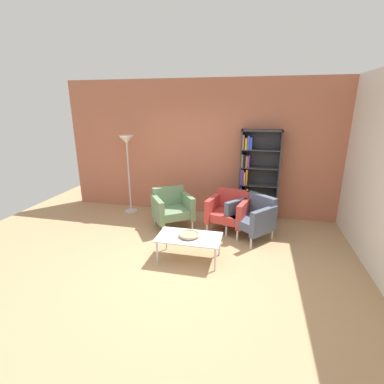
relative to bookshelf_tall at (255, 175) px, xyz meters
The scene contains 9 objects.
ground_plane 2.67m from the bookshelf_tall, 115.62° to the right, with size 8.32×8.32×0.00m, color tan.
brick_back_panel 1.20m from the bookshelf_tall, 168.81° to the left, with size 6.40×0.12×2.90m, color #B2664C.
bookshelf_tall is the anchor object (origin of this frame).
coffee_table_low 2.27m from the bookshelf_tall, 115.30° to the right, with size 1.00×0.56×0.40m.
decorative_bowl 2.25m from the bookshelf_tall, 115.30° to the right, with size 0.32×0.32×0.05m.
armchair_near_window 1.01m from the bookshelf_tall, 121.20° to the right, with size 0.85×0.80×0.78m.
armchair_spare_guest 1.85m from the bookshelf_tall, 152.63° to the right, with size 0.95×0.93×0.78m.
armchair_corner_red 1.08m from the bookshelf_tall, 89.64° to the right, with size 0.95×0.94×0.78m.
floor_lamp_torchiere 2.80m from the bookshelf_tall, behind, with size 0.32×0.32×1.74m.
Camera 1 is at (1.08, -3.59, 2.35)m, focal length 26.23 mm.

